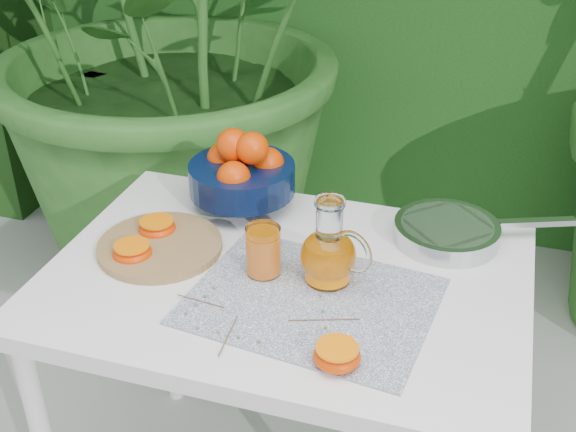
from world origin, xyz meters
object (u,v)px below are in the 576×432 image
(cutting_board, at_px, (160,246))
(fruit_bowl, at_px, (242,171))
(saute_pan, at_px, (448,231))
(white_table, at_px, (285,305))
(juice_pitcher, at_px, (329,254))

(cutting_board, distance_m, fruit_bowl, 0.28)
(cutting_board, bearing_deg, saute_pan, 20.69)
(white_table, relative_size, fruit_bowl, 3.74)
(juice_pitcher, bearing_deg, fruit_bowl, 137.93)
(white_table, height_order, saute_pan, saute_pan)
(saute_pan, bearing_deg, cutting_board, -159.31)
(white_table, xyz_separation_m, juice_pitcher, (0.09, 0.00, 0.15))
(white_table, bearing_deg, juice_pitcher, 0.22)
(cutting_board, height_order, juice_pitcher, juice_pitcher)
(fruit_bowl, bearing_deg, white_table, -53.62)
(saute_pan, bearing_deg, white_table, -142.64)
(cutting_board, xyz_separation_m, juice_pitcher, (0.39, -0.01, 0.06))
(white_table, relative_size, saute_pan, 2.32)
(juice_pitcher, height_order, saute_pan, juice_pitcher)
(fruit_bowl, height_order, juice_pitcher, fruit_bowl)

